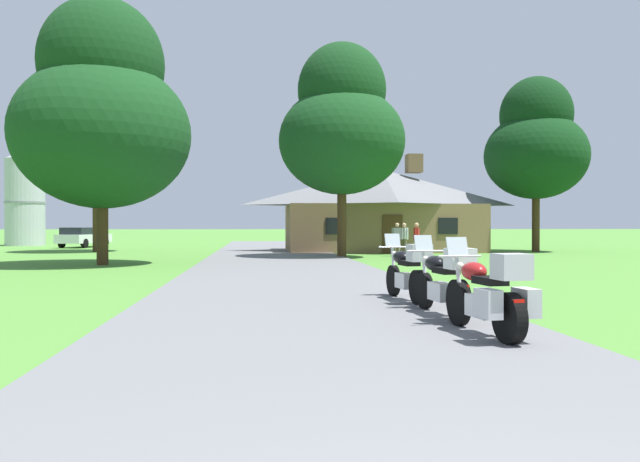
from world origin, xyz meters
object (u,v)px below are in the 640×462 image
(tree_left_near, at_px, (102,113))
(bystander_white_shirt_near_lodge, at_px, (404,237))
(motorcycle_red_nearest_to_camera, at_px, (491,295))
(bystander_gray_shirt_by_tree, at_px, (397,238))
(metal_silo_distant, at_px, (25,198))
(bystander_red_shirt_beside_signpost, at_px, (416,238))
(tree_by_lodge_front, at_px, (342,126))
(motorcycle_black_second_in_row, at_px, (444,281))
(parked_white_suv_far_left, at_px, (84,236))
(tree_right_of_lodge, at_px, (536,144))
(motorcycle_black_farthest_in_row, at_px, (408,272))
(tree_left_far, at_px, (96,133))

(tree_left_near, bearing_deg, bystander_white_shirt_near_lodge, 23.64)
(motorcycle_red_nearest_to_camera, bearing_deg, bystander_gray_shirt_by_tree, 73.46)
(motorcycle_red_nearest_to_camera, distance_m, metal_silo_distant, 46.66)
(bystander_red_shirt_beside_signpost, relative_size, bystander_gray_shirt_by_tree, 1.00)
(tree_by_lodge_front, bearing_deg, bystander_white_shirt_near_lodge, 21.20)
(tree_left_near, distance_m, metal_silo_distant, 27.44)
(motorcycle_black_second_in_row, distance_m, bystander_gray_shirt_by_tree, 20.89)
(motorcycle_red_nearest_to_camera, height_order, parked_white_suv_far_left, parked_white_suv_far_left)
(bystander_red_shirt_beside_signpost, xyz_separation_m, bystander_gray_shirt_by_tree, (-0.58, 1.56, 0.00))
(bystander_gray_shirt_by_tree, relative_size, tree_right_of_lodge, 0.16)
(motorcycle_black_second_in_row, bearing_deg, bystander_red_shirt_beside_signpost, 71.02)
(bystander_white_shirt_near_lodge, xyz_separation_m, bystander_gray_shirt_by_tree, (-0.44, -0.36, 0.00))
(bystander_red_shirt_beside_signpost, relative_size, tree_by_lodge_front, 0.16)
(tree_right_of_lodge, bearing_deg, metal_silo_distant, 156.67)
(bystander_white_shirt_near_lodge, xyz_separation_m, tree_by_lodge_front, (-3.35, -1.30, 5.35))
(motorcycle_red_nearest_to_camera, xyz_separation_m, tree_by_lodge_front, (0.99, 21.54, 5.67))
(tree_by_lodge_front, bearing_deg, tree_right_of_lodge, 24.50)
(tree_left_near, height_order, tree_right_of_lodge, tree_left_near)
(bystander_red_shirt_beside_signpost, bearing_deg, motorcycle_black_second_in_row, 14.04)
(motorcycle_red_nearest_to_camera, height_order, motorcycle_black_farthest_in_row, same)
(motorcycle_red_nearest_to_camera, relative_size, tree_left_near, 0.20)
(tree_right_of_lodge, bearing_deg, motorcycle_black_second_in_row, -117.79)
(bystander_gray_shirt_by_tree, height_order, tree_left_near, tree_left_near)
(motorcycle_black_second_in_row, xyz_separation_m, tree_left_near, (-8.98, 15.04, 5.27))
(motorcycle_black_second_in_row, height_order, motorcycle_black_farthest_in_row, same)
(motorcycle_red_nearest_to_camera, height_order, metal_silo_distant, metal_silo_distant)
(parked_white_suv_far_left, bearing_deg, motorcycle_black_second_in_row, -52.31)
(tree_by_lodge_front, xyz_separation_m, parked_white_suv_far_left, (-16.16, 15.87, -5.50))
(bystander_gray_shirt_by_tree, xyz_separation_m, metal_silo_distant, (-24.55, 19.26, 2.73))
(tree_by_lodge_front, distance_m, tree_left_far, 15.47)
(motorcycle_red_nearest_to_camera, height_order, bystander_red_shirt_beside_signpost, bystander_red_shirt_beside_signpost)
(tree_left_near, height_order, parked_white_suv_far_left, tree_left_near)
(bystander_gray_shirt_by_tree, relative_size, tree_by_lodge_front, 0.16)
(motorcycle_black_farthest_in_row, height_order, bystander_gray_shirt_by_tree, bystander_gray_shirt_by_tree)
(motorcycle_black_second_in_row, xyz_separation_m, tree_left_far, (-12.28, 27.45, 6.29))
(motorcycle_black_farthest_in_row, relative_size, bystander_white_shirt_near_lodge, 1.25)
(bystander_gray_shirt_by_tree, relative_size, tree_left_near, 0.16)
(motorcycle_red_nearest_to_camera, height_order, motorcycle_black_second_in_row, same)
(bystander_red_shirt_beside_signpost, xyz_separation_m, parked_white_suv_far_left, (-19.64, 16.48, -0.15))
(motorcycle_black_farthest_in_row, distance_m, bystander_white_shirt_near_lodge, 19.35)
(bystander_red_shirt_beside_signpost, distance_m, parked_white_suv_far_left, 25.64)
(motorcycle_black_second_in_row, xyz_separation_m, bystander_white_shirt_near_lodge, (4.36, 20.88, 0.31))
(tree_by_lodge_front, height_order, tree_left_far, tree_left_far)
(motorcycle_red_nearest_to_camera, xyz_separation_m, bystander_red_shirt_beside_signpost, (4.47, 20.92, 0.32))
(tree_by_lodge_front, distance_m, metal_silo_distant, 29.72)
(motorcycle_red_nearest_to_camera, relative_size, metal_silo_distant, 0.28)
(motorcycle_black_second_in_row, height_order, bystander_red_shirt_beside_signpost, bystander_red_shirt_beside_signpost)
(motorcycle_black_farthest_in_row, xyz_separation_m, tree_by_lodge_front, (1.11, 17.53, 5.66))
(bystander_gray_shirt_by_tree, bearing_deg, bystander_white_shirt_near_lodge, 48.81)
(bystander_white_shirt_near_lodge, height_order, tree_by_lodge_front, tree_by_lodge_front)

